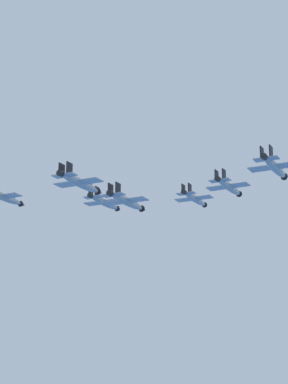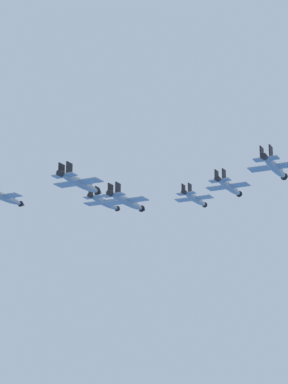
% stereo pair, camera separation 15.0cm
% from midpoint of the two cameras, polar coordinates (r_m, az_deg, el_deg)
% --- Properties ---
extents(jet_lead, '(12.96, 13.20, 3.43)m').
position_cam_midpoint_polar(jet_lead, '(191.24, 4.00, -0.52)').
color(jet_lead, '#9EA3A8').
extents(jet_left_wingman, '(12.66, 12.75, 3.34)m').
position_cam_midpoint_polar(jet_left_wingman, '(180.54, -3.04, -0.80)').
color(jet_left_wingman, '#9EA3A8').
extents(jet_right_wingman, '(12.67, 13.11, 3.39)m').
position_cam_midpoint_polar(jet_right_wingman, '(167.55, 6.65, 0.42)').
color(jet_right_wingman, '#9EA3A8').
extents(jet_left_outer, '(12.64, 12.92, 3.36)m').
position_cam_midpoint_polar(jet_left_outer, '(173.47, -10.80, -0.38)').
color(jet_left_outer, '#9EA3A8').
extents(jet_right_outer, '(12.99, 13.03, 3.42)m').
position_cam_midpoint_polar(jet_right_outer, '(144.60, 10.14, 1.92)').
color(jet_right_outer, '#9EA3A8').
extents(jet_slot_rear, '(12.78, 13.30, 3.43)m').
position_cam_midpoint_polar(jet_slot_rear, '(155.29, -1.30, -0.72)').
color(jet_slot_rear, '#9EA3A8').
extents(jet_trailing, '(12.25, 12.59, 3.26)m').
position_cam_midpoint_polar(jet_trailing, '(139.09, -4.94, 0.72)').
color(jet_trailing, '#9EA3A8').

